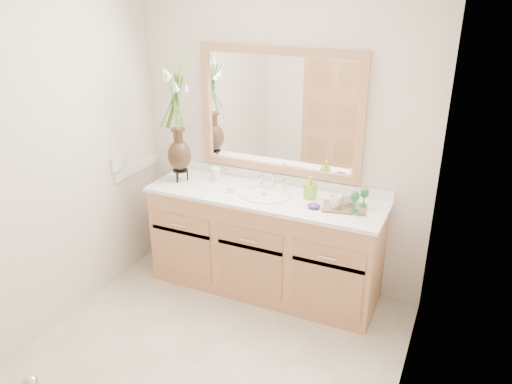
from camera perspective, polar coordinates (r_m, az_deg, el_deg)
The scene contains 19 objects.
floor at distance 3.48m, azimuth -6.12°, elevation -19.14°, with size 2.60×2.60×0.00m, color beige.
wall_back at distance 3.92m, azimuth 2.75°, elevation 6.22°, with size 2.40×0.02×2.40m, color silver.
wall_left at distance 3.57m, azimuth -23.88°, elevation 2.54°, with size 0.02×2.60×2.40m, color silver.
wall_right at distance 2.47m, azimuth 17.56°, elevation -5.29°, with size 0.02×2.60×2.40m, color silver.
vanity at distance 3.99m, azimuth 1.00°, elevation -5.95°, with size 1.80×0.55×0.80m.
counter at distance 3.80m, azimuth 1.04°, elevation -0.46°, with size 1.84×0.57×0.03m, color white.
sink at distance 3.80m, azimuth 0.93°, elevation -1.10°, with size 0.38×0.34×0.23m.
mirror at distance 3.85m, azimuth 2.68°, elevation 9.06°, with size 1.32×0.04×0.97m.
switch_plate at distance 4.14m, azimuth -15.63°, elevation 3.09°, with size 0.02×0.12×0.12m, color white.
flower_vase at distance 3.93m, azimuth -9.09°, elevation 9.64°, with size 0.22×0.22×0.90m.
tumbler at distance 4.08m, azimuth -4.64°, elevation 2.11°, with size 0.08×0.08×0.10m, color white.
soap_dish at distance 3.85m, azimuth -2.86°, elevation 0.20°, with size 0.09×0.09×0.03m.
soap_bottle at distance 3.72m, azimuth 6.23°, elevation 0.41°, with size 0.07×0.07×0.15m, color #93C32E.
purple_dish at distance 3.58m, azimuth 6.64°, elevation -1.57°, with size 0.10×0.08×0.03m, color #512369.
tray at distance 3.61m, azimuth 10.05°, elevation -1.75°, with size 0.31×0.20×0.02m, color brown.
mug_left at distance 3.57m, azimuth 9.00°, elevation -1.04°, with size 0.09×0.09×0.09m, color white.
mug_right at distance 3.63m, azimuth 10.21°, elevation -0.69°, with size 0.09×0.09×0.09m, color white.
goblet_front at distance 3.51m, azimuth 11.22°, elevation -0.66°, with size 0.07×0.07×0.15m.
goblet_back at distance 3.61m, azimuth 12.30°, elevation -0.23°, with size 0.06×0.06×0.14m.
Camera 1 is at (1.38, -2.19, 2.32)m, focal length 35.00 mm.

